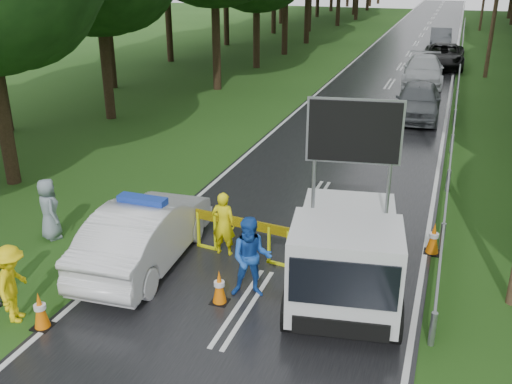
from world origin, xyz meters
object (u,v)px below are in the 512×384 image
at_px(work_truck, 346,251).
at_px(queue_car_second, 423,70).
at_px(queue_car_first, 418,101).
at_px(queue_car_fourth, 441,38).
at_px(officer, 224,224).
at_px(queue_car_third, 444,56).
at_px(civilian, 251,258).
at_px(police_sedan, 145,233).
at_px(barrier, 241,228).

distance_m(work_truck, queue_car_second, 23.46).
height_order(queue_car_first, queue_car_fourth, queue_car_first).
distance_m(work_truck, officer, 3.22).
relative_size(officer, queue_car_third, 0.29).
distance_m(work_truck, civilian, 1.96).
xyz_separation_m(work_truck, queue_car_second, (-0.10, 23.46, -0.28)).
distance_m(police_sedan, queue_car_second, 24.03).
bearing_deg(queue_car_second, work_truck, -92.74).
xyz_separation_m(police_sedan, queue_car_third, (5.40, 29.60, 0.01)).
distance_m(officer, queue_car_second, 22.79).
relative_size(work_truck, queue_car_third, 0.93).
height_order(barrier, queue_car_third, queue_car_third).
bearing_deg(queue_car_third, work_truck, -92.31).
xyz_separation_m(queue_car_second, queue_car_fourth, (0.25, 15.65, -0.02)).
xyz_separation_m(police_sedan, barrier, (2.00, 1.01, 0.01)).
height_order(police_sedan, civilian, civilian).
xyz_separation_m(police_sedan, queue_car_second, (4.53, 23.60, 0.01)).
height_order(barrier, queue_car_fourth, queue_car_fourth).
relative_size(police_sedan, queue_car_first, 1.01).
xyz_separation_m(police_sedan, civilian, (2.78, -0.49, 0.13)).
xyz_separation_m(officer, civilian, (1.24, -1.50, 0.09)).
relative_size(officer, queue_car_second, 0.30).
height_order(officer, queue_car_first, same).
height_order(work_truck, queue_car_third, work_truck).
bearing_deg(police_sedan, barrier, -157.13).
bearing_deg(work_truck, queue_car_first, 80.15).
height_order(work_truck, queue_car_first, work_truck).
height_order(police_sedan, barrier, police_sedan).
bearing_deg(work_truck, queue_car_second, 81.30).
bearing_deg(queue_car_fourth, barrier, -96.90).
distance_m(queue_car_second, queue_car_fourth, 15.66).
xyz_separation_m(police_sedan, queue_car_first, (4.88, 15.68, 0.03)).
height_order(police_sedan, work_truck, work_truck).
xyz_separation_m(work_truck, queue_car_fourth, (0.15, 39.12, -0.30)).
distance_m(police_sedan, queue_car_first, 16.42).
distance_m(barrier, civilian, 1.70).
relative_size(police_sedan, queue_car_third, 0.85).
height_order(police_sedan, queue_car_second, police_sedan).
relative_size(queue_car_first, queue_car_fourth, 1.02).
relative_size(police_sedan, barrier, 1.92).
height_order(queue_car_first, queue_car_third, queue_car_first).
bearing_deg(work_truck, queue_car_third, 79.56).
height_order(work_truck, civilian, work_truck).
xyz_separation_m(work_truck, queue_car_first, (0.25, 15.54, -0.26)).
bearing_deg(officer, police_sedan, 31.57).
xyz_separation_m(barrier, queue_car_second, (2.53, 22.60, 0.01)).
distance_m(barrier, queue_car_first, 14.96).
relative_size(barrier, officer, 1.54).
relative_size(work_truck, queue_car_fourth, 1.12).
relative_size(work_truck, queue_car_second, 0.96).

